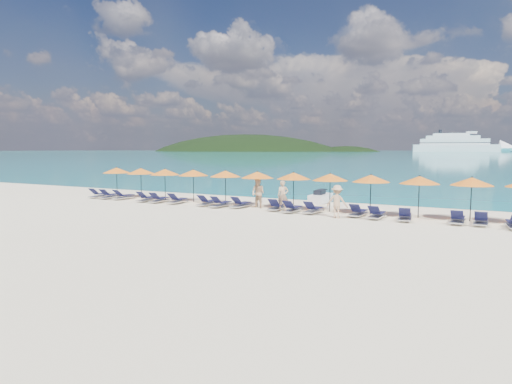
% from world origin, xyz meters
% --- Properties ---
extents(ground, '(1400.00, 1400.00, 0.00)m').
position_xyz_m(ground, '(0.00, 0.00, 0.00)').
color(ground, beige).
extents(sea, '(1600.00, 1300.00, 0.01)m').
position_xyz_m(sea, '(0.00, 660.00, 0.01)').
color(sea, '#1FA9B2').
rests_on(sea, ground).
extents(headland_main, '(374.00, 242.00, 126.50)m').
position_xyz_m(headland_main, '(-300.00, 540.00, -38.00)').
color(headland_main, black).
rests_on(headland_main, ground).
extents(headland_small, '(162.00, 126.00, 85.50)m').
position_xyz_m(headland_small, '(-150.00, 560.00, -35.00)').
color(headland_small, black).
rests_on(headland_small, ground).
extents(cruise_ship, '(122.30, 37.63, 33.63)m').
position_xyz_m(cruise_ship, '(-4.89, 585.85, 8.75)').
color(cruise_ship, white).
rests_on(cruise_ship, ground).
extents(jetski, '(0.98, 2.51, 0.89)m').
position_xyz_m(jetski, '(1.79, 9.04, 0.37)').
color(jetski, white).
rests_on(jetski, ground).
extents(beachgoer_a, '(0.78, 0.70, 1.78)m').
position_xyz_m(beachgoer_a, '(1.01, 4.51, 0.89)').
color(beachgoer_a, tan).
rests_on(beachgoer_a, ground).
extents(beachgoer_b, '(0.98, 0.67, 1.86)m').
position_xyz_m(beachgoer_b, '(-0.78, 4.79, 0.93)').
color(beachgoer_b, tan).
rests_on(beachgoer_b, ground).
extents(beachgoer_c, '(1.14, 0.55, 1.75)m').
position_xyz_m(beachgoer_c, '(4.64, 3.36, 0.88)').
color(beachgoer_c, tan).
rests_on(beachgoer_c, ground).
extents(umbrella_0, '(2.10, 2.10, 2.28)m').
position_xyz_m(umbrella_0, '(-13.32, 5.54, 2.02)').
color(umbrella_0, black).
rests_on(umbrella_0, ground).
extents(umbrella_1, '(2.10, 2.10, 2.28)m').
position_xyz_m(umbrella_1, '(-10.94, 5.59, 2.02)').
color(umbrella_1, black).
rests_on(umbrella_1, ground).
extents(umbrella_2, '(2.10, 2.10, 2.28)m').
position_xyz_m(umbrella_2, '(-8.47, 5.33, 2.02)').
color(umbrella_2, black).
rests_on(umbrella_2, ground).
extents(umbrella_3, '(2.10, 2.10, 2.28)m').
position_xyz_m(umbrella_3, '(-6.14, 5.50, 2.02)').
color(umbrella_3, black).
rests_on(umbrella_3, ground).
extents(umbrella_4, '(2.10, 2.10, 2.28)m').
position_xyz_m(umbrella_4, '(-3.55, 5.48, 2.02)').
color(umbrella_4, black).
rests_on(umbrella_4, ground).
extents(umbrella_5, '(2.10, 2.10, 2.28)m').
position_xyz_m(umbrella_5, '(-1.13, 5.37, 2.02)').
color(umbrella_5, black).
rests_on(umbrella_5, ground).
extents(umbrella_6, '(2.10, 2.10, 2.28)m').
position_xyz_m(umbrella_6, '(1.26, 5.52, 2.02)').
color(umbrella_6, black).
rests_on(umbrella_6, ground).
extents(umbrella_7, '(2.10, 2.10, 2.28)m').
position_xyz_m(umbrella_7, '(3.61, 5.37, 2.02)').
color(umbrella_7, black).
rests_on(umbrella_7, ground).
extents(umbrella_8, '(2.10, 2.10, 2.28)m').
position_xyz_m(umbrella_8, '(5.95, 5.33, 2.02)').
color(umbrella_8, black).
rests_on(umbrella_8, ground).
extents(umbrella_9, '(2.10, 2.10, 2.28)m').
position_xyz_m(umbrella_9, '(8.47, 5.33, 2.02)').
color(umbrella_9, black).
rests_on(umbrella_9, ground).
extents(umbrella_10, '(2.10, 2.10, 2.28)m').
position_xyz_m(umbrella_10, '(10.92, 5.46, 2.02)').
color(umbrella_10, black).
rests_on(umbrella_10, ground).
extents(lounger_0, '(0.66, 1.72, 0.66)m').
position_xyz_m(lounger_0, '(-13.89, 4.31, 0.24)').
color(lounger_0, silver).
rests_on(lounger_0, ground).
extents(lounger_1, '(0.78, 1.75, 0.66)m').
position_xyz_m(lounger_1, '(-12.77, 4.23, 0.24)').
color(lounger_1, silver).
rests_on(lounger_1, ground).
extents(lounger_2, '(0.75, 1.74, 0.66)m').
position_xyz_m(lounger_2, '(-11.51, 4.37, 0.24)').
color(lounger_2, silver).
rests_on(lounger_2, ground).
extents(lounger_3, '(0.63, 1.70, 0.66)m').
position_xyz_m(lounger_3, '(-9.08, 4.11, 0.24)').
color(lounger_3, silver).
rests_on(lounger_3, ground).
extents(lounger_4, '(0.75, 1.74, 0.66)m').
position_xyz_m(lounger_4, '(-7.97, 4.07, 0.24)').
color(lounger_4, silver).
rests_on(lounger_4, ground).
extents(lounger_5, '(0.71, 1.73, 0.66)m').
position_xyz_m(lounger_5, '(-6.59, 4.28, 0.24)').
color(lounger_5, silver).
rests_on(lounger_5, ground).
extents(lounger_6, '(0.66, 1.71, 0.66)m').
position_xyz_m(lounger_6, '(-4.18, 4.27, 0.24)').
color(lounger_6, silver).
rests_on(lounger_6, ground).
extents(lounger_7, '(0.75, 1.74, 0.66)m').
position_xyz_m(lounger_7, '(-3.02, 4.05, 0.24)').
color(lounger_7, silver).
rests_on(lounger_7, ground).
extents(lounger_8, '(0.71, 1.73, 0.66)m').
position_xyz_m(lounger_8, '(-1.79, 4.42, 0.24)').
color(lounger_8, silver).
rests_on(lounger_8, ground).
extents(lounger_9, '(0.72, 1.73, 0.66)m').
position_xyz_m(lounger_9, '(0.67, 4.42, 0.24)').
color(lounger_9, silver).
rests_on(lounger_9, ground).
extents(lounger_10, '(0.69, 1.72, 0.66)m').
position_xyz_m(lounger_10, '(1.79, 4.09, 0.24)').
color(lounger_10, silver).
rests_on(lounger_10, ground).
extents(lounger_11, '(0.77, 1.75, 0.66)m').
position_xyz_m(lounger_11, '(3.01, 4.27, 0.24)').
color(lounger_11, silver).
rests_on(lounger_11, ground).
extents(lounger_12, '(0.77, 1.75, 0.66)m').
position_xyz_m(lounger_12, '(5.54, 4.36, 0.24)').
color(lounger_12, silver).
rests_on(lounger_12, ground).
extents(lounger_13, '(0.73, 1.74, 0.66)m').
position_xyz_m(lounger_13, '(6.57, 4.07, 0.24)').
color(lounger_13, silver).
rests_on(lounger_13, ground).
extents(lounger_14, '(0.78, 1.75, 0.66)m').
position_xyz_m(lounger_14, '(7.99, 4.04, 0.24)').
color(lounger_14, silver).
rests_on(lounger_14, ground).
extents(lounger_15, '(0.69, 1.72, 0.66)m').
position_xyz_m(lounger_15, '(10.40, 4.32, 0.24)').
color(lounger_15, silver).
rests_on(lounger_15, ground).
extents(lounger_16, '(0.68, 1.72, 0.66)m').
position_xyz_m(lounger_16, '(11.41, 4.37, 0.24)').
color(lounger_16, silver).
rests_on(lounger_16, ground).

